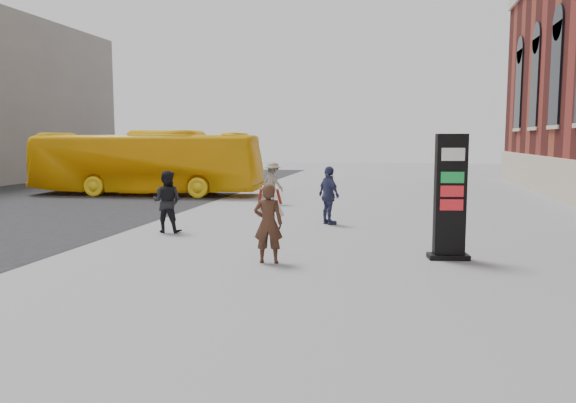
% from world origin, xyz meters
% --- Properties ---
extents(ground, '(100.00, 100.00, 0.00)m').
position_xyz_m(ground, '(0.00, 0.00, 0.00)').
color(ground, '#9E9EA3').
extents(info_pylon, '(0.94, 0.57, 2.75)m').
position_xyz_m(info_pylon, '(3.78, 1.32, 1.38)').
color(info_pylon, black).
rests_on(info_pylon, ground).
extents(woman, '(0.69, 0.64, 1.71)m').
position_xyz_m(woman, '(-0.04, 0.19, 0.87)').
color(woman, '#3E2518').
rests_on(woman, ground).
extents(bus, '(10.92, 3.02, 3.01)m').
position_xyz_m(bus, '(-9.00, 13.30, 1.51)').
color(bus, yellow).
rests_on(bus, road).
extents(pedestrian_a, '(0.86, 0.68, 1.75)m').
position_xyz_m(pedestrian_a, '(-3.75, 3.45, 0.88)').
color(pedestrian_a, black).
rests_on(pedestrian_a, ground).
extents(pedestrian_b, '(1.26, 1.16, 1.70)m').
position_xyz_m(pedestrian_b, '(-2.32, 10.73, 0.85)').
color(pedestrian_b, gray).
rests_on(pedestrian_b, ground).
extents(pedestrian_c, '(1.00, 1.10, 1.80)m').
position_xyz_m(pedestrian_c, '(0.56, 5.81, 0.90)').
color(pedestrian_c, navy).
rests_on(pedestrian_c, ground).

